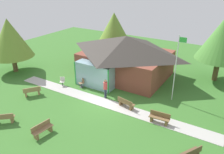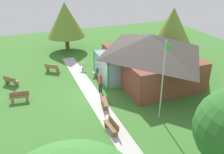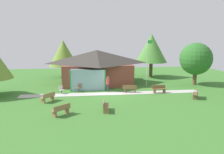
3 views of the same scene
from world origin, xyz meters
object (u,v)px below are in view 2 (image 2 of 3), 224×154
object	(u,v)px
bench_rear_near_path	(104,102)
bench_mid_left	(52,68)
patio_chair_west	(83,67)
tree_west_hedge	(65,20)
flagpole	(163,78)
bench_mid_right	(112,126)
tree_behind_pavilion_left	(173,25)
patio_chair_porch_left	(95,73)
bench_front_center	(19,97)
pavilion	(149,56)
visitor_on_path	(100,81)
bench_front_left	(11,81)

from	to	relation	value
bench_rear_near_path	bench_mid_left	bearing A→B (deg)	-151.09
patio_chair_west	tree_west_hedge	distance (m)	7.75
bench_mid_left	bench_rear_near_path	bearing A→B (deg)	-36.54
flagpole	patio_chair_west	world-z (taller)	flagpole
bench_mid_right	tree_behind_pavilion_left	distance (m)	16.27
flagpole	bench_rear_near_path	size ratio (longest dim) A/B	3.66
patio_chair_west	tree_west_hedge	size ratio (longest dim) A/B	0.15
bench_mid_left	bench_mid_right	bearing A→B (deg)	-43.82
bench_mid_left	tree_behind_pavilion_left	distance (m)	14.03
patio_chair_porch_left	tree_behind_pavilion_left	world-z (taller)	tree_behind_pavilion_left
bench_mid_right	bench_front_center	distance (m)	8.25
bench_mid_left	bench_front_center	distance (m)	5.99
pavilion	bench_mid_left	bearing A→B (deg)	-121.14
patio_chair_porch_left	visitor_on_path	xyz separation A→B (m)	(3.07, -0.58, 0.61)
bench_mid_right	tree_behind_pavilion_left	bearing A→B (deg)	-50.95
visitor_on_path	tree_behind_pavilion_left	bearing A→B (deg)	-163.59
flagpole	bench_front_center	xyz separation A→B (m)	(-6.01, -9.16, -2.74)
pavilion	bench_front_center	world-z (taller)	pavilion
bench_front_center	visitor_on_path	bearing A→B (deg)	179.27
pavilion	patio_chair_porch_left	size ratio (longest dim) A/B	10.95
flagpole	patio_chair_porch_left	xyz separation A→B (m)	(-8.20, -2.11, -2.73)
bench_rear_near_path	tree_behind_pavilion_left	xyz separation A→B (m)	(-7.81, 11.12, 3.20)
tree_west_hedge	tree_behind_pavilion_left	bearing A→B (deg)	59.33
bench_mid_left	patio_chair_west	xyz separation A→B (m)	(0.92, 2.91, 0.01)
flagpole	tree_behind_pavilion_left	bearing A→B (deg)	143.37
bench_front_center	pavilion	bearing A→B (deg)	-173.00
pavilion	tree_behind_pavilion_left	bearing A→B (deg)	130.03
flagpole	bench_front_left	xyz separation A→B (m)	(-9.39, -9.71, -2.74)
bench_front_left	patio_chair_porch_left	size ratio (longest dim) A/B	1.64
flagpole	patio_chair_west	distance (m)	10.77
flagpole	visitor_on_path	world-z (taller)	flagpole
bench_mid_left	patio_chair_west	bearing A→B (deg)	18.62
bench_front_left	bench_rear_near_path	bearing A→B (deg)	2.89
bench_rear_near_path	bench_front_center	distance (m)	6.74
tree_west_hedge	bench_front_center	bearing A→B (deg)	-29.81
flagpole	bench_front_center	bearing A→B (deg)	-123.27
flagpole	visitor_on_path	distance (m)	6.17
bench_front_center	visitor_on_path	size ratio (longest dim) A/B	0.89
bench_mid_right	tree_behind_pavilion_left	world-z (taller)	tree_behind_pavilion_left
bench_mid_right	flagpole	bearing A→B (deg)	-90.17
pavilion	bench_mid_left	size ratio (longest dim) A/B	6.40
flagpole	bench_front_left	world-z (taller)	flagpole
bench_mid_right	bench_front_left	size ratio (longest dim) A/B	1.08
flagpole	tree_behind_pavilion_left	world-z (taller)	flagpole
flagpole	tree_behind_pavilion_left	xyz separation A→B (m)	(-10.62, 7.90, 0.45)
bench_mid_right	bench_rear_near_path	bearing A→B (deg)	-14.15
patio_chair_porch_left	tree_west_hedge	bearing A→B (deg)	32.64
flagpole	bench_rear_near_path	bearing A→B (deg)	-131.12
bench_rear_near_path	visitor_on_path	distance (m)	2.46
patio_chair_west	patio_chair_porch_left	xyz separation A→B (m)	(1.82, 0.74, 0.00)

